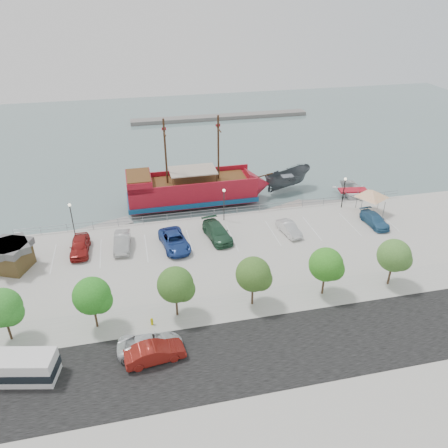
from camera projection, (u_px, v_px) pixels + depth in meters
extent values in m
plane|color=slate|center=(236.00, 254.00, 49.90)|extent=(160.00, 160.00, 0.00)
cube|color=#B0ADA4|center=(306.00, 404.00, 31.82)|extent=(100.00, 58.00, 1.20)
cube|color=black|center=(284.00, 348.00, 35.78)|extent=(100.00, 8.00, 0.04)
cube|color=#9A9994|center=(262.00, 302.00, 40.89)|extent=(100.00, 4.00, 0.05)
cylinder|color=gray|center=(222.00, 209.00, 55.59)|extent=(50.00, 0.06, 0.06)
cylinder|color=gray|center=(222.00, 211.00, 55.79)|extent=(50.00, 0.06, 0.06)
cube|color=slate|center=(220.00, 117.00, 98.45)|extent=(40.00, 3.00, 0.80)
cube|color=maroon|center=(192.00, 191.00, 60.04)|extent=(17.32, 5.52, 2.81)
cube|color=navy|center=(192.00, 197.00, 60.49)|extent=(17.64, 5.85, 0.65)
cone|color=maroon|center=(258.00, 185.00, 61.91)|extent=(3.49, 5.21, 5.18)
cube|color=maroon|center=(139.00, 181.00, 57.61)|extent=(3.28, 5.42, 1.51)
cube|color=brown|center=(138.00, 175.00, 57.21)|extent=(3.06, 4.99, 0.13)
cube|color=brown|center=(195.00, 181.00, 59.44)|extent=(14.07, 4.85, 0.16)
cube|color=maroon|center=(188.00, 172.00, 61.38)|extent=(17.28, 0.34, 0.76)
cube|color=maroon|center=(195.00, 187.00, 56.97)|extent=(17.28, 0.34, 0.76)
cylinder|color=#382111|center=(218.00, 148.00, 57.94)|extent=(0.26, 0.26, 8.85)
cylinder|color=#382111|center=(166.00, 152.00, 56.56)|extent=(0.26, 0.26, 8.85)
cylinder|color=#382111|center=(218.00, 128.00, 56.62)|extent=(0.17, 3.24, 0.15)
cylinder|color=#382111|center=(164.00, 132.00, 55.24)|extent=(0.17, 3.24, 0.15)
cube|color=#B7A691|center=(193.00, 170.00, 58.61)|extent=(6.29, 4.15, 0.13)
cylinder|color=#382111|center=(263.00, 176.00, 61.42)|extent=(2.69, 0.19, 0.64)
imported|color=#454B50|center=(287.00, 180.00, 64.51)|extent=(8.40, 5.15, 3.05)
imported|color=silver|center=(353.00, 193.00, 62.68)|extent=(5.83, 7.46, 1.41)
cube|color=gray|center=(103.00, 228.00, 54.79)|extent=(7.61, 4.48, 0.42)
cube|color=gray|center=(285.00, 209.00, 59.37)|extent=(7.10, 4.18, 0.39)
cube|color=gray|center=(328.00, 204.00, 60.56)|extent=(7.59, 3.63, 0.42)
cube|color=#4E3D1F|center=(12.00, 259.00, 45.17)|extent=(4.20, 4.20, 2.34)
cube|color=#525252|center=(9.00, 247.00, 44.47)|extent=(4.76, 4.76, 0.75)
cylinder|color=slate|center=(357.00, 200.00, 57.32)|extent=(0.10, 0.10, 2.39)
cylinder|color=slate|center=(379.00, 201.00, 57.10)|extent=(0.10, 0.10, 2.39)
cylinder|color=slate|center=(361.00, 209.00, 54.87)|extent=(0.10, 0.10, 2.39)
cylinder|color=slate|center=(384.00, 210.00, 54.65)|extent=(0.10, 0.10, 2.39)
pyramid|color=#EEE5CF|center=(373.00, 190.00, 54.95)|extent=(5.72, 5.72, 0.98)
imported|color=silver|center=(150.00, 345.00, 35.13)|extent=(5.38, 2.78, 1.45)
imported|color=maroon|center=(155.00, 352.00, 34.34)|extent=(4.96, 2.29, 1.58)
cube|color=silver|center=(14.00, 368.00, 32.56)|extent=(6.55, 3.41, 2.23)
cube|color=black|center=(14.00, 369.00, 32.63)|extent=(6.66, 3.51, 0.71)
cylinder|color=#C0B203|center=(152.00, 322.00, 38.11)|extent=(0.23, 0.23, 0.57)
sphere|color=#C0B203|center=(152.00, 320.00, 37.97)|extent=(0.25, 0.25, 0.25)
cylinder|color=black|center=(73.00, 221.00, 50.55)|extent=(0.12, 0.12, 4.00)
sphere|color=#FFF2CC|center=(69.00, 205.00, 49.52)|extent=(0.36, 0.36, 0.36)
cylinder|color=black|center=(224.00, 206.00, 53.97)|extent=(0.12, 0.12, 4.00)
sphere|color=#FFF2CC|center=(224.00, 190.00, 52.95)|extent=(0.36, 0.36, 0.36)
cylinder|color=black|center=(343.00, 194.00, 57.02)|extent=(0.12, 0.12, 4.00)
sphere|color=#FFF2CC|center=(345.00, 179.00, 55.99)|extent=(0.36, 0.36, 0.36)
cylinder|color=#473321|center=(9.00, 329.00, 36.18)|extent=(0.20, 0.20, 2.20)
sphere|color=#2A7422|center=(2.00, 308.00, 35.05)|extent=(3.20, 3.20, 3.20)
sphere|color=#2A7422|center=(10.00, 313.00, 35.11)|extent=(2.20, 2.20, 2.20)
cylinder|color=#473321|center=(96.00, 317.00, 37.51)|extent=(0.20, 0.20, 2.20)
sphere|color=#24711C|center=(92.00, 296.00, 36.38)|extent=(3.20, 3.20, 3.20)
sphere|color=#24711C|center=(100.00, 301.00, 36.44)|extent=(2.20, 2.20, 2.20)
cylinder|color=#473321|center=(177.00, 305.00, 38.84)|extent=(0.20, 0.20, 2.20)
sphere|color=#325B1F|center=(175.00, 285.00, 37.72)|extent=(3.20, 3.20, 3.20)
sphere|color=#325B1F|center=(183.00, 289.00, 37.77)|extent=(2.20, 2.20, 2.20)
cylinder|color=#473321|center=(252.00, 295.00, 40.17)|extent=(0.20, 0.20, 2.20)
sphere|color=#365B20|center=(253.00, 274.00, 39.05)|extent=(3.20, 3.20, 3.20)
sphere|color=#365B20|center=(260.00, 279.00, 39.10)|extent=(2.20, 2.20, 2.20)
cylinder|color=#473321|center=(323.00, 284.00, 41.50)|extent=(0.20, 0.20, 2.20)
sphere|color=#2E761D|center=(326.00, 264.00, 40.38)|extent=(3.20, 3.20, 3.20)
sphere|color=#2E761D|center=(333.00, 269.00, 40.43)|extent=(2.20, 2.20, 2.20)
cylinder|color=#473321|center=(390.00, 275.00, 42.83)|extent=(0.20, 0.20, 2.20)
sphere|color=#406D2B|center=(394.00, 255.00, 41.71)|extent=(3.20, 3.20, 3.20)
sphere|color=#406D2B|center=(401.00, 260.00, 41.76)|extent=(2.20, 2.20, 2.20)
imported|color=maroon|center=(80.00, 246.00, 48.04)|extent=(2.12, 4.97, 1.67)
imported|color=#A4A4A4|center=(122.00, 242.00, 48.85)|extent=(1.98, 4.86, 1.57)
imported|color=navy|center=(174.00, 241.00, 49.01)|extent=(3.48, 6.14, 1.62)
imported|color=#264F36|center=(217.00, 232.00, 50.71)|extent=(3.19, 5.92, 1.63)
imported|color=silver|center=(289.00, 228.00, 51.72)|extent=(2.15, 4.32, 1.36)
imported|color=#2E618B|center=(375.00, 220.00, 53.57)|extent=(2.19, 4.82, 1.37)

